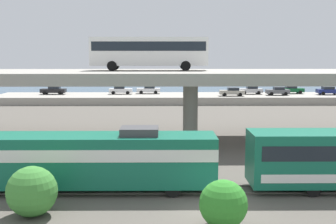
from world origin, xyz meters
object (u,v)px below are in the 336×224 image
at_px(parked_car_1, 251,90).
at_px(parked_car_4, 278,91).
at_px(parked_car_5, 54,90).
at_px(train_locomotive, 89,158).
at_px(parked_car_2, 149,90).
at_px(parked_car_3, 121,90).
at_px(transit_bus_on_overpass, 149,50).
at_px(parked_car_7, 329,90).
at_px(parked_car_0, 292,89).
at_px(parked_car_6, 232,92).

height_order(parked_car_1, parked_car_4, same).
distance_m(parked_car_4, parked_car_5, 41.23).
distance_m(train_locomotive, parked_car_1, 56.22).
height_order(parked_car_4, parked_car_5, same).
xyz_separation_m(parked_car_2, parked_car_3, (-5.22, -0.87, -0.00)).
distance_m(transit_bus_on_overpass, parked_car_7, 46.51).
xyz_separation_m(parked_car_0, parked_car_1, (-7.94, -1.01, 0.00)).
bearing_deg(parked_car_0, train_locomotive, -118.66).
height_order(parked_car_5, parked_car_7, same).
xyz_separation_m(parked_car_0, parked_car_2, (-27.04, 0.19, 0.00)).
height_order(train_locomotive, parked_car_7, train_locomotive).
bearing_deg(parked_car_3, parked_car_5, -178.66).
distance_m(parked_car_3, parked_car_7, 38.43).
bearing_deg(parked_car_7, parked_car_6, -173.03).
xyz_separation_m(parked_car_1, parked_car_4, (4.45, -2.11, -0.00)).
xyz_separation_m(transit_bus_on_overpass, parked_car_0, (25.70, 35.46, -7.05)).
bearing_deg(parked_car_1, parked_car_7, 174.78).
xyz_separation_m(train_locomotive, parked_car_1, (21.09, 52.11, -0.08)).
xyz_separation_m(train_locomotive, parked_car_5, (-15.63, 52.15, -0.08)).
xyz_separation_m(parked_car_2, parked_car_4, (23.54, -3.31, -0.00)).
height_order(train_locomotive, parked_car_2, train_locomotive).
distance_m(parked_car_1, parked_car_6, 5.40).
height_order(parked_car_4, parked_car_6, same).
bearing_deg(parked_car_7, parked_car_1, 174.78).
distance_m(parked_car_4, parked_car_6, 8.66).
distance_m(transit_bus_on_overpass, parked_car_0, 44.36).
height_order(parked_car_2, parked_car_4, same).
bearing_deg(parked_car_7, parked_car_2, 175.72).
relative_size(transit_bus_on_overpass, parked_car_5, 2.62).
bearing_deg(parked_car_4, parked_car_6, 9.28).
relative_size(parked_car_0, parked_car_5, 0.93).
xyz_separation_m(transit_bus_on_overpass, parked_car_7, (31.83, 33.17, -7.05)).
relative_size(transit_bus_on_overpass, parked_car_6, 2.73).
bearing_deg(parked_car_3, transit_bus_on_overpass, -79.32).
bearing_deg(parked_car_7, parked_car_5, 178.51).
relative_size(parked_car_1, parked_car_6, 0.97).
height_order(parked_car_3, parked_car_4, same).
bearing_deg(train_locomotive, parked_car_2, -92.14).
height_order(parked_car_1, parked_car_3, same).
bearing_deg(parked_car_1, parked_car_3, -0.76).
bearing_deg(parked_car_2, transit_bus_on_overpass, 92.15).
height_order(train_locomotive, parked_car_6, train_locomotive).
xyz_separation_m(parked_car_0, parked_car_3, (-32.26, -0.68, -0.00)).
height_order(parked_car_0, parked_car_4, same).
xyz_separation_m(train_locomotive, parked_car_6, (16.99, 48.61, -0.08)).
relative_size(parked_car_6, parked_car_7, 0.99).
height_order(train_locomotive, parked_car_3, train_locomotive).
xyz_separation_m(parked_car_0, parked_car_5, (-44.66, -0.97, 0.00)).
relative_size(train_locomotive, parked_car_7, 3.57).
bearing_deg(parked_car_4, parked_car_7, -175.10).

